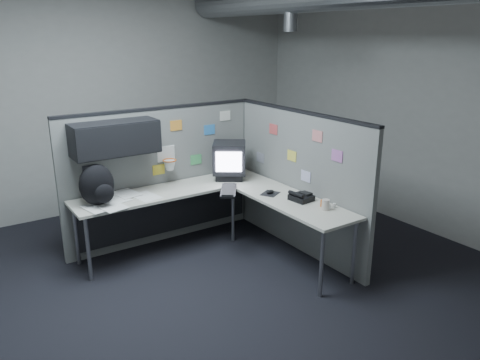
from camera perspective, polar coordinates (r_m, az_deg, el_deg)
room at (r=4.65m, az=4.22°, el=13.28°), size 5.62×5.62×3.22m
partition_back at (r=5.48m, az=-10.79°, el=1.97°), size 2.44×0.42×1.63m
partition_right at (r=5.39m, az=7.09°, el=-0.09°), size 0.07×2.23×1.63m
desk at (r=5.31m, az=-4.29°, el=-2.62°), size 2.31×2.11×0.73m
monitor at (r=5.70m, az=-1.30°, el=2.47°), size 0.54×0.54×0.44m
keyboard at (r=5.24m, az=-1.42°, el=-1.28°), size 0.40×0.47×0.04m
mouse at (r=5.19m, az=3.70°, el=-1.53°), size 0.26×0.24×0.04m
phone at (r=5.01m, az=7.45°, el=-2.07°), size 0.22×0.24×0.10m
bottles at (r=4.86m, az=10.57°, el=-2.97°), size 0.13×0.14×0.07m
cup at (r=4.78m, az=10.39°, el=-2.98°), size 0.09×0.09×0.11m
papers at (r=5.12m, az=-14.46°, el=-2.41°), size 0.85×0.68×0.02m
backpack at (r=5.00m, az=-16.99°, el=-0.66°), size 0.39×0.37×0.44m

